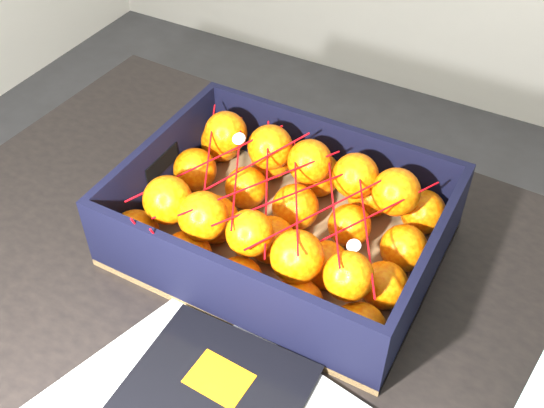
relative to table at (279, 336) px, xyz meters
The scene contains 4 objects.
table is the anchor object (origin of this frame).
produce_crate 0.17m from the table, 116.45° to the left, with size 0.45×0.34×0.13m.
clementine_heap 0.19m from the table, 117.46° to the left, with size 0.43×0.32×0.12m.
mesh_net 0.23m from the table, 124.90° to the left, with size 0.37×0.29×0.09m.
Camera 1 is at (0.26, -0.48, 1.46)m, focal length 42.36 mm.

